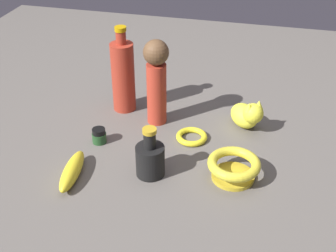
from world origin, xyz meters
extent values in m
plane|color=#5B5651|center=(0.00, 0.00, 0.00)|extent=(2.00, 2.00, 0.00)
cylinder|color=black|center=(0.01, 0.13, 0.04)|extent=(0.07, 0.07, 0.08)
cylinder|color=black|center=(0.01, 0.13, 0.10)|extent=(0.03, 0.03, 0.04)
cylinder|color=gold|center=(0.01, 0.13, 0.13)|extent=(0.03, 0.03, 0.01)
cylinder|color=#AF3423|center=(0.06, -0.11, 0.09)|extent=(0.07, 0.07, 0.18)
sphere|color=brown|center=(0.06, -0.11, 0.22)|extent=(0.07, 0.07, 0.07)
ellipsoid|color=yellow|center=(-0.19, -0.15, 0.03)|extent=(0.11, 0.12, 0.07)
sphere|color=yellow|center=(-0.22, -0.11, 0.06)|extent=(0.06, 0.06, 0.06)
cone|color=yellow|center=(-0.23, -0.12, 0.09)|extent=(0.03, 0.03, 0.03)
cone|color=yellow|center=(-0.20, -0.10, 0.09)|extent=(0.03, 0.03, 0.03)
ellipsoid|color=yellow|center=(-0.16, -0.18, 0.02)|extent=(0.04, 0.05, 0.02)
cylinder|color=gold|center=(-0.19, 0.10, 0.01)|extent=(0.11, 0.11, 0.01)
torus|color=gold|center=(-0.19, 0.10, 0.04)|extent=(0.13, 0.13, 0.02)
ellipsoid|color=yellow|center=(0.19, 0.19, 0.02)|extent=(0.06, 0.16, 0.04)
cylinder|color=#214922|center=(0.19, 0.03, 0.01)|extent=(0.04, 0.04, 0.03)
cylinder|color=yellow|center=(0.19, 0.03, 0.03)|extent=(0.03, 0.03, 0.00)
cylinder|color=black|center=(0.19, 0.03, 0.04)|extent=(0.04, 0.04, 0.01)
cylinder|color=#9F2F1F|center=(0.18, -0.16, 0.11)|extent=(0.07, 0.07, 0.21)
cylinder|color=#9F2F1F|center=(0.18, -0.16, 0.23)|extent=(0.03, 0.03, 0.04)
cylinder|color=#BD8C08|center=(0.18, -0.16, 0.26)|extent=(0.03, 0.03, 0.01)
torus|color=yellow|center=(-0.06, -0.04, 0.01)|extent=(0.09, 0.09, 0.02)
camera|label=1|loc=(-0.24, 0.99, 0.71)|focal=48.43mm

